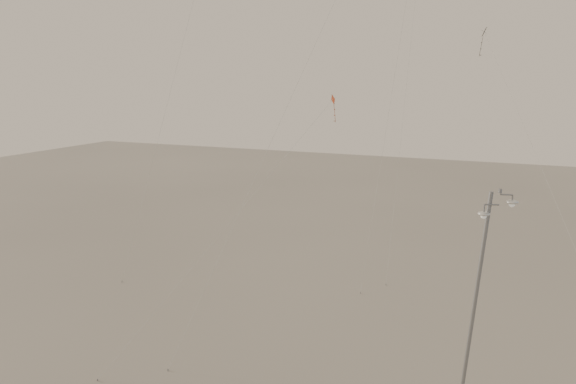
% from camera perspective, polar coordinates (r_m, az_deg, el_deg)
% --- Properties ---
extents(ground, '(160.00, 160.00, 0.00)m').
position_cam_1_polar(ground, '(29.56, -0.02, -18.17)').
color(ground, gray).
rests_on(ground, ground).
extents(street_lamp, '(1.87, 0.78, 10.11)m').
position_cam_1_polar(street_lamp, '(26.33, 18.84, -9.73)').
color(street_lamp, gray).
rests_on(street_lamp, ground).
extents(kite_1, '(8.06, 12.39, 26.00)m').
position_cam_1_polar(kite_1, '(32.25, 4.67, 18.41)').
color(kite_1, '#2A2523').
rests_on(kite_1, ground).
extents(kite_3, '(7.53, 14.26, 13.61)m').
position_cam_1_polar(kite_3, '(32.91, -0.80, 2.87)').
color(kite_3, '#9C3116').
rests_on(kite_3, ground).
extents(kite_4, '(8.97, 10.03, 17.89)m').
position_cam_1_polar(kite_4, '(37.68, 21.94, 8.31)').
color(kite_4, '#2A2523').
rests_on(kite_4, ground).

